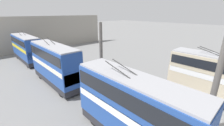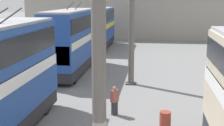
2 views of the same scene
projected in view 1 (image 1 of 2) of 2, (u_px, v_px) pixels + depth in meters
depot_back_wall at (39, 33)px, 36.49m from camera, size 0.50×36.00×8.09m
support_column_near at (215, 88)px, 10.89m from camera, size 0.77×0.77×7.80m
support_column_far at (101, 53)px, 19.95m from camera, size 0.77×0.77×7.80m
bus_left_far at (219, 77)px, 15.05m from camera, size 9.46×2.54×5.55m
bus_right_near at (132, 107)px, 10.20m from camera, size 9.34×2.54×5.70m
bus_right_mid at (55, 62)px, 18.90m from camera, size 9.58×2.54×5.81m
bus_right_far at (26, 47)px, 27.91m from camera, size 10.21×2.54×5.53m
person_aisle_midway at (135, 91)px, 16.34m from camera, size 0.48×0.45×1.58m
person_aisle_foreground at (196, 108)px, 13.36m from camera, size 0.30×0.45×1.59m
oil_drum at (159, 91)px, 17.17m from camera, size 0.57×0.57×0.84m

